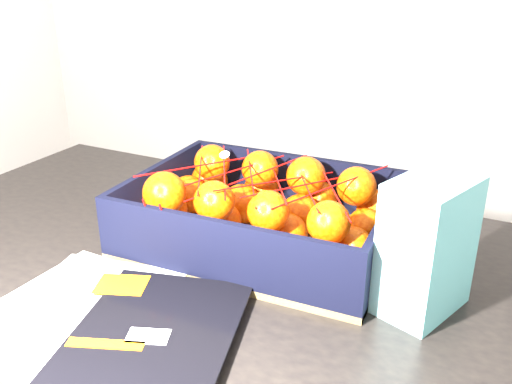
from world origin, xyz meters
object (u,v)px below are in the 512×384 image
at_px(retail_carton, 427,246).
at_px(table, 184,307).
at_px(magazine_stack, 99,319).
at_px(produce_crate, 263,226).

bearing_deg(retail_carton, table, -155.24).
distance_m(magazine_stack, produce_crate, 0.33).
height_order(table, produce_crate, produce_crate).
bearing_deg(produce_crate, magazine_stack, -109.35).
bearing_deg(retail_carton, magazine_stack, -128.68).
distance_m(table, retail_carton, 0.44).
bearing_deg(table, produce_crate, 45.88).
distance_m(table, magazine_stack, 0.23).
bearing_deg(magazine_stack, produce_crate, 70.65).
relative_size(table, produce_crate, 2.76).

